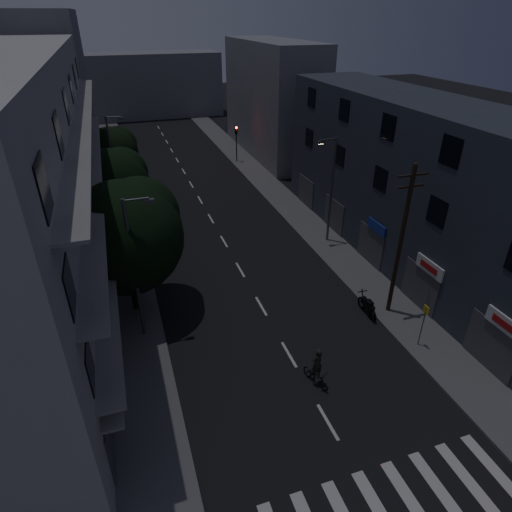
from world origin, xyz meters
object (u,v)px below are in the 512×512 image
utility_pole (401,240)px  motorcycle (367,306)px  cyclist (316,372)px  bus_stop_sign (424,319)px

utility_pole → motorcycle: utility_pole is taller
utility_pole → motorcycle: 4.54m
utility_pole → cyclist: 8.67m
bus_stop_sign → motorcycle: (-1.09, 3.41, -1.36)m
motorcycle → utility_pole: bearing=-8.3°
motorcycle → bus_stop_sign: bearing=-70.8°
utility_pole → bus_stop_sign: size_ratio=3.56×
motorcycle → cyclist: bearing=-140.9°
motorcycle → cyclist: 6.64m
utility_pole → motorcycle: size_ratio=4.31×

